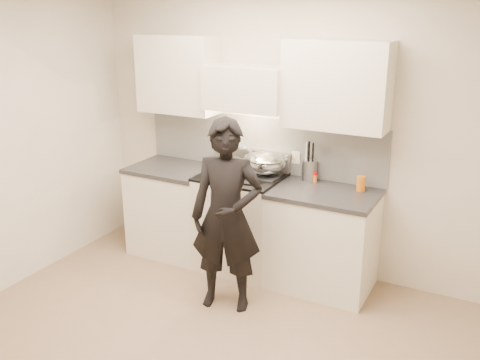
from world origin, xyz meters
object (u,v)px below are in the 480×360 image
at_px(counter_right, 323,239).
at_px(wok, 266,163).
at_px(stove, 241,221).
at_px(person, 227,216).
at_px(utensil_crock, 309,169).

xyz_separation_m(counter_right, wok, (-0.63, 0.11, 0.61)).
relative_size(stove, person, 0.59).
xyz_separation_m(utensil_crock, person, (-0.37, -0.92, -0.21)).
bearing_deg(person, utensil_crock, 52.93).
bearing_deg(utensil_crock, person, -111.74).
bearing_deg(person, wok, 76.53).
distance_m(counter_right, wok, 0.88).
bearing_deg(utensil_crock, wok, -163.68).
distance_m(stove, utensil_crock, 0.84).
distance_m(wok, person, 0.84).
relative_size(stove, wok, 1.93).
bearing_deg(stove, utensil_crock, 20.98).
distance_m(counter_right, person, 0.99).
relative_size(wok, utensil_crock, 1.36).
height_order(utensil_crock, person, person).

